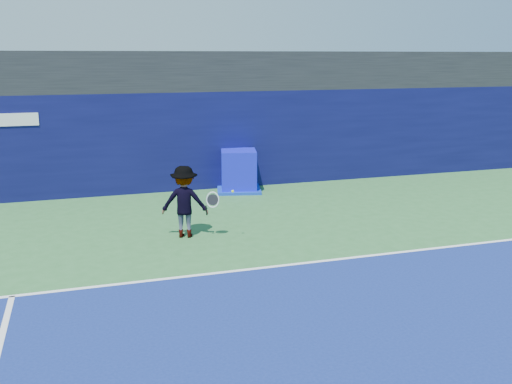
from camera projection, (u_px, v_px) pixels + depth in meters
ground at (351, 335)px, 8.53m from camera, size 80.00×80.00×0.00m
baseline at (283, 265)px, 11.32m from camera, size 24.00×0.10×0.01m
stadium_band at (195, 71)px, 18.37m from camera, size 36.00×3.00×1.20m
back_wall_assembly at (202, 139)px, 17.93m from camera, size 36.00×1.03×3.00m
equipment_cart at (239, 172)px, 17.51m from camera, size 1.58×1.58×1.26m
tennis_player at (185, 202)px, 12.99m from camera, size 1.34×0.91×1.65m
tennis_ball at (233, 191)px, 12.59m from camera, size 0.06×0.06×0.06m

